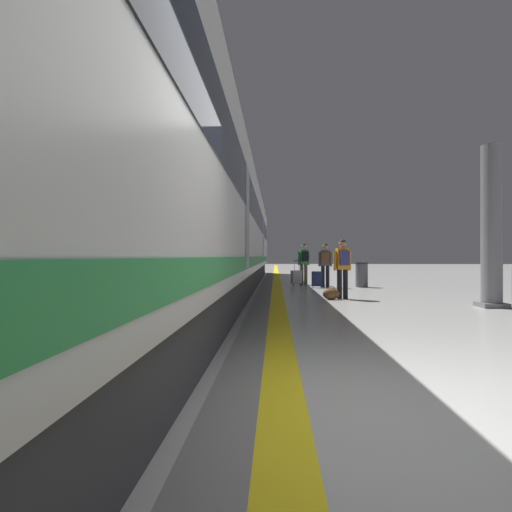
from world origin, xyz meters
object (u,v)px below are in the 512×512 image
Objects in this scene: high_speed_train at (213,214)px; suitcase_far at (317,279)px; passenger_near at (343,264)px; duffel_bag_near at (331,294)px; waste_bin at (362,275)px; passenger_mid at (304,260)px; suitcase_mid at (296,277)px; platform_pillar at (492,230)px; passenger_far at (325,261)px.

high_speed_train is 4.49m from suitcase_far.
passenger_near reaches higher than duffel_bag_near.
passenger_mid is at bearing 149.57° from waste_bin.
passenger_near is at bearing -83.42° from passenger_mid.
passenger_near is 1.74× the size of waste_bin.
passenger_near is 0.87m from duffel_bag_near.
high_speed_train is 75.49× the size of duffel_bag_near.
suitcase_mid is (-0.97, 5.26, -0.62)m from passenger_near.
platform_pillar is at bearing -63.10° from passenger_mid.
passenger_near is 1.63× the size of suitcase_mid.
duffel_bag_near is at bearing -110.60° from waste_bin.
high_speed_train is 4.56m from passenger_far.
high_speed_train is at bearing -153.31° from passenger_far.
passenger_mid is 8.13m from platform_pillar.
platform_pillar is (3.30, -5.64, 1.40)m from suitcase_far.
suitcase_mid reaches higher than duffel_bag_near.
passenger_near reaches higher than waste_bin.
suitcase_far is (3.52, 1.74, -2.18)m from high_speed_train.
passenger_mid is 1.54m from passenger_far.
waste_bin is (1.67, 0.39, 0.14)m from suitcase_far.
high_speed_train is at bearing -157.74° from waste_bin.
suitcase_far is 6.69m from platform_pillar.
duffel_bag_near is at bearing -90.57° from suitcase_far.
duffel_bag_near is (-0.32, -0.17, -0.79)m from passenger_near.
suitcase_mid is at bearing 132.97° from passenger_far.
duffel_bag_near is 0.27× the size of passenger_far.
platform_pillar is (3.02, -1.65, 0.79)m from passenger_near.
passenger_far is (0.03, 4.19, 0.01)m from passenger_near.
passenger_far is at bearing -64.03° from passenger_mid.
suitcase_mid is at bearing 120.01° from platform_pillar.
platform_pillar is (6.82, -3.91, -0.78)m from high_speed_train.
high_speed_train is 34.23× the size of suitcase_mid.
platform_pillar reaches higher than passenger_far.
high_speed_train reaches higher than platform_pillar.
suitcase_mid is 0.60× the size of passenger_far.
passenger_near is at bearing 151.41° from platform_pillar.
passenger_near is 5.61m from passenger_mid.
suitcase_mid is 1.44m from suitcase_far.
passenger_mid is (3.16, 3.31, -1.53)m from high_speed_train.
suitcase_far is at bearing -149.02° from passenger_far.
passenger_mid reaches higher than passenger_near.
passenger_far is (0.68, -1.39, -0.02)m from passenger_mid.
suitcase_mid is 2.52m from waste_bin.
waste_bin is (1.35, 0.20, -0.49)m from passenger_far.
platform_pillar reaches higher than passenger_mid.
passenger_far is at bearing 85.31° from duffel_bag_near.
passenger_mid is 1.03× the size of passenger_far.
passenger_near is at bearing -107.55° from waste_bin.
passenger_mid is at bearing 96.58° from passenger_near.
high_speed_train is 9.23× the size of platform_pillar.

